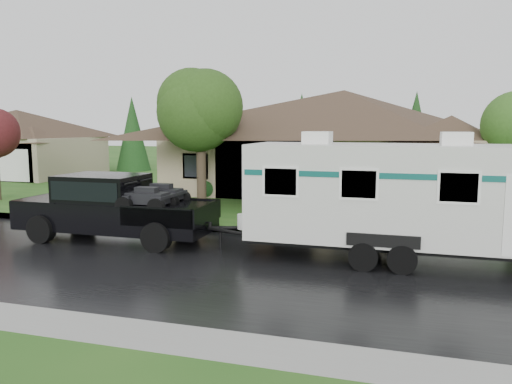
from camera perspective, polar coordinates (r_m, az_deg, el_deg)
ground at (r=15.77m, az=-3.74°, el=-6.34°), size 140.00×140.00×0.00m
road at (r=13.97m, az=-6.61°, el=-8.19°), size 140.00×8.00×0.01m
curb at (r=17.83m, az=-1.22°, el=-4.45°), size 140.00×0.50×0.15m
lawn at (r=30.06m, az=6.23°, el=0.44°), size 140.00×26.00×0.15m
house_main at (r=28.35m, az=10.50°, el=7.05°), size 19.44×10.80×6.90m
house_far at (r=40.60m, az=-25.46°, el=5.70°), size 10.80×8.64×5.80m
tree_left_green at (r=22.21m, az=-6.36°, el=9.40°), size 3.80×3.80×6.29m
shrub_row at (r=24.09m, az=8.48°, el=0.01°), size 13.60×1.00×1.00m
pickup_truck at (r=17.24m, az=-16.18°, el=-1.46°), size 6.56×2.49×2.19m
travel_trailer at (r=14.42m, az=14.67°, el=-0.10°), size 8.09×2.84×3.63m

